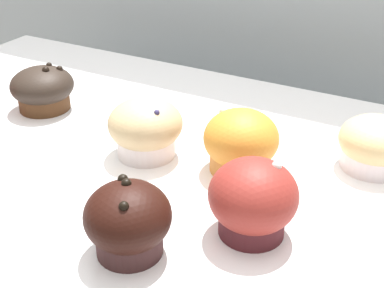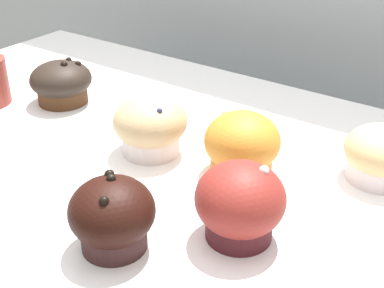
{
  "view_description": "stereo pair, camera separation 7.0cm",
  "coord_description": "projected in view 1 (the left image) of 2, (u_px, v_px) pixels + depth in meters",
  "views": [
    {
      "loc": [
        0.43,
        -0.57,
        1.31
      ],
      "look_at": [
        0.13,
        -0.03,
        0.98
      ],
      "focal_mm": 50.0,
      "sensor_mm": 36.0,
      "label": 1
    },
    {
      "loc": [
        0.49,
        -0.53,
        1.31
      ],
      "look_at": [
        0.13,
        -0.03,
        0.98
      ],
      "focal_mm": 50.0,
      "sensor_mm": 36.0,
      "label": 2
    }
  ],
  "objects": [
    {
      "name": "muffin_back_right",
      "position": [
        241.0,
        143.0,
        0.71
      ],
      "size": [
        0.1,
        0.1,
        0.09
      ],
      "color": "#CC7B36",
      "rests_on": "display_counter"
    },
    {
      "name": "muffin_front_center",
      "position": [
        253.0,
        200.0,
        0.59
      ],
      "size": [
        0.1,
        0.1,
        0.09
      ],
      "color": "#45191D",
      "rests_on": "display_counter"
    },
    {
      "name": "muffin_back_center",
      "position": [
        43.0,
        89.0,
        0.88
      ],
      "size": [
        0.1,
        0.1,
        0.08
      ],
      "color": "#482B17",
      "rests_on": "display_counter"
    },
    {
      "name": "muffin_front_left",
      "position": [
        146.0,
        128.0,
        0.75
      ],
      "size": [
        0.11,
        0.11,
        0.08
      ],
      "color": "silver",
      "rests_on": "display_counter"
    },
    {
      "name": "wall_back",
      "position": [
        268.0,
        46.0,
        1.28
      ],
      "size": [
        3.2,
        0.1,
        1.8
      ],
      "primitive_type": "cube",
      "color": "#A8B2B7",
      "rests_on": "ground"
    },
    {
      "name": "muffin_front_right",
      "position": [
        375.0,
        144.0,
        0.72
      ],
      "size": [
        0.1,
        0.1,
        0.07
      ],
      "color": "white",
      "rests_on": "display_counter"
    },
    {
      "name": "muffin_back_left",
      "position": [
        128.0,
        221.0,
        0.56
      ],
      "size": [
        0.09,
        0.09,
        0.09
      ],
      "color": "#371E1E",
      "rests_on": "display_counter"
    }
  ]
}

